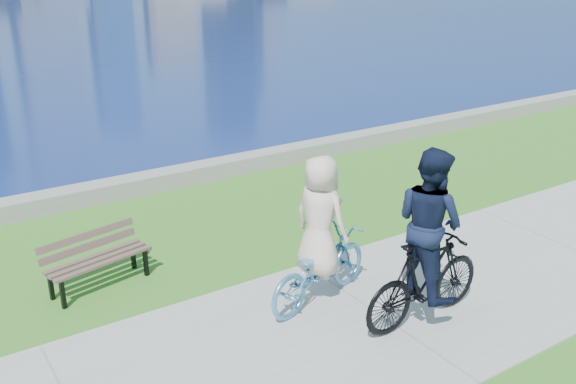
% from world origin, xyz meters
% --- Properties ---
extents(ground, '(320.00, 320.00, 0.00)m').
position_xyz_m(ground, '(0.00, 0.00, 0.00)').
color(ground, '#306C1C').
rests_on(ground, ground).
extents(concrete_path, '(80.00, 3.50, 0.02)m').
position_xyz_m(concrete_path, '(0.00, 0.00, 0.01)').
color(concrete_path, '#9B9B96').
rests_on(concrete_path, ground).
extents(seawall, '(90.00, 0.50, 0.35)m').
position_xyz_m(seawall, '(0.00, 6.20, 0.17)').
color(seawall, gray).
rests_on(seawall, ground).
extents(park_bench, '(1.60, 0.83, 0.79)m').
position_xyz_m(park_bench, '(-2.89, 2.90, 0.48)').
color(park_bench, black).
rests_on(park_bench, ground).
extents(cyclist_woman, '(1.15, 2.04, 2.11)m').
position_xyz_m(cyclist_woman, '(-0.46, 0.74, 0.80)').
color(cyclist_woman, '#4F93C0').
rests_on(cyclist_woman, ground).
extents(cyclist_man, '(0.75, 2.00, 2.38)m').
position_xyz_m(cyclist_man, '(0.38, -0.42, 1.02)').
color(cyclist_man, black).
rests_on(cyclist_man, ground).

